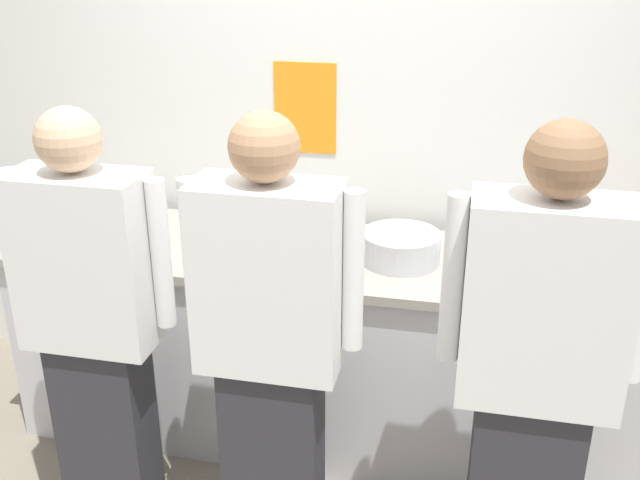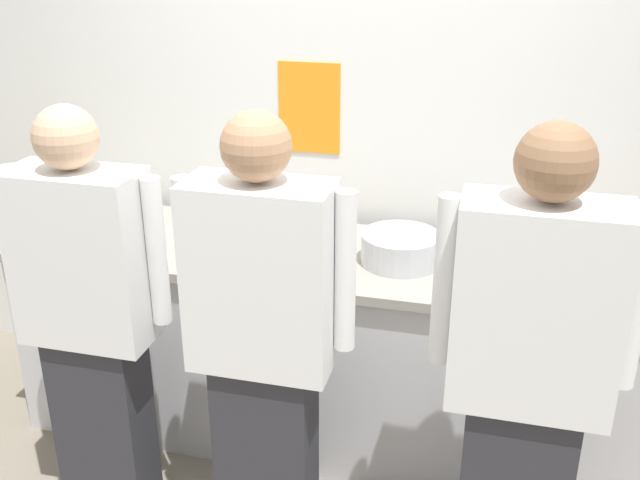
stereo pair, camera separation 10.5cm
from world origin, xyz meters
name	(u,v)px [view 2 (the right image)]	position (x,y,z in m)	size (l,w,h in m)	color
wall_back	(361,105)	(0.00, 0.88, 1.47)	(4.53, 0.11, 2.94)	silver
prep_counter	(334,347)	(0.00, 0.38, 0.47)	(2.89, 0.73, 0.93)	silver
chef_near_left	(91,318)	(-0.76, -0.32, 0.89)	(0.62, 0.24, 1.69)	#2D2D33
chef_center	(263,342)	(-0.08, -0.35, 0.91)	(0.62, 0.24, 1.71)	#2D2D33
chef_far_right	(527,379)	(0.80, -0.37, 0.92)	(0.63, 0.24, 1.74)	#2D2D33
plate_stack_front	(249,239)	(-0.38, 0.36, 0.97)	(0.23, 0.23, 0.08)	white
plate_stack_rear	(309,249)	(-0.11, 0.35, 0.96)	(0.21, 0.21, 0.05)	white
mixing_bowl_steel	(400,248)	(0.28, 0.36, 1.00)	(0.33, 0.33, 0.13)	#B7BABF
sheet_tray	(512,270)	(0.74, 0.38, 0.94)	(0.42, 0.33, 0.02)	#B7BABF
squeeze_bottle_primary	(613,241)	(1.13, 0.59, 1.03)	(0.06, 0.06, 0.19)	red
ramekin_green_sauce	(211,255)	(-0.48, 0.18, 0.96)	(0.11, 0.11, 0.05)	white
ramekin_orange_sauce	(206,222)	(-0.66, 0.54, 0.96)	(0.10, 0.10, 0.04)	white
ramekin_yellow_sauce	(596,267)	(1.07, 0.46, 0.96)	(0.09, 0.09, 0.04)	white
ramekin_red_sauce	(132,225)	(-0.98, 0.42, 0.96)	(0.11, 0.11, 0.04)	white
deli_cup	(245,222)	(-0.46, 0.53, 0.98)	(0.09, 0.09, 0.09)	white
chefs_knife	(614,296)	(1.11, 0.25, 0.94)	(0.28, 0.03, 0.02)	#B7BABF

